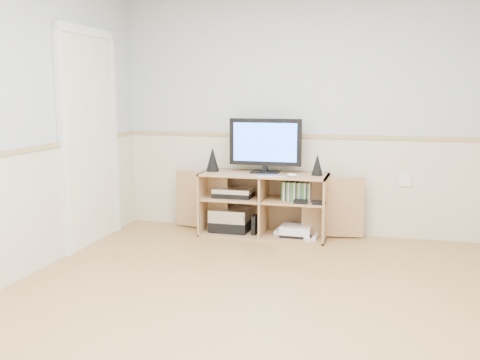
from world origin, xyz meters
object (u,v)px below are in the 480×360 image
keyboard (270,175)px  media_cabinet (265,203)px  monitor (265,144)px  game_consoles (295,231)px

keyboard → media_cabinet: bearing=103.9°
monitor → keyboard: monitor is taller
media_cabinet → keyboard: bearing=-64.0°
game_consoles → keyboard: bearing=-151.7°
media_cabinet → keyboard: 0.39m
monitor → game_consoles: size_ratio=1.67×
monitor → game_consoles: (0.33, -0.06, -0.88)m
game_consoles → monitor: bearing=169.7°
media_cabinet → monitor: (-0.00, -0.01, 0.62)m
media_cabinet → game_consoles: bearing=-11.8°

